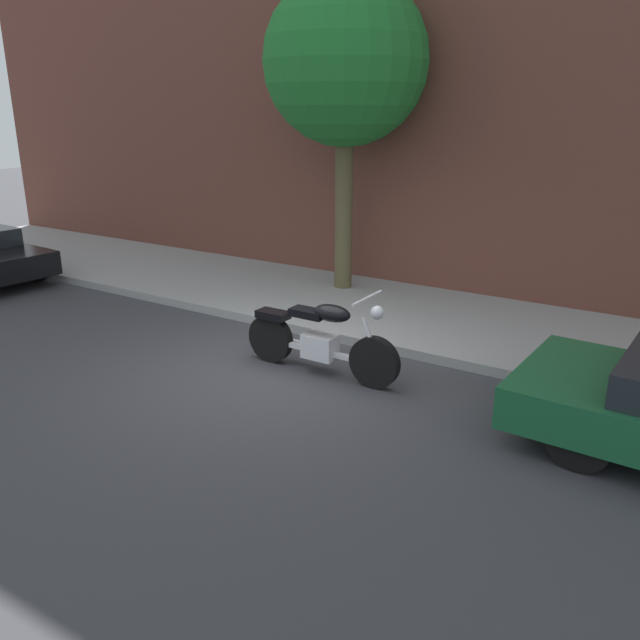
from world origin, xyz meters
The scene contains 5 objects.
ground_plane centered at (0.00, 0.00, 0.00)m, with size 60.00×60.00×0.00m, color #38383D.
sidewalk centered at (0.00, 2.96, 0.07)m, with size 23.83×3.18×0.14m, color gray.
building_facade centered at (0.00, 4.80, 4.31)m, with size 23.83×0.50×8.61m, color brown.
motorcycle centered at (0.59, 0.28, 0.47)m, with size 2.26×0.70×1.16m.
street_tree centered at (-1.07, 3.68, 4.02)m, with size 2.80×2.80×5.45m.
Camera 1 is at (4.76, -6.28, 3.33)m, focal length 35.97 mm.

